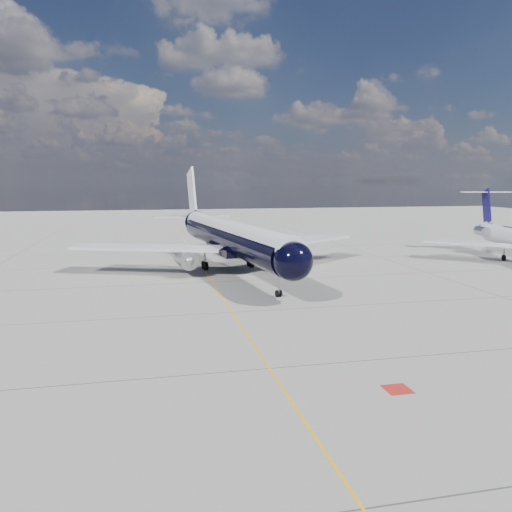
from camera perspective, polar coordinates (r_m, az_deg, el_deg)
The scene contains 4 objects.
ground at distance 67.94m, azimuth -5.59°, elevation -2.15°, with size 320.00×320.00×0.00m, color gray.
taxiway_centerline at distance 63.07m, azimuth -5.04°, elevation -2.97°, with size 0.16×160.00×0.01m, color #EDA50C.
red_marking at distance 32.62m, azimuth 15.86°, elevation -14.44°, with size 1.60×1.60×0.01m, color maroon.
main_airliner at distance 72.12m, azimuth -3.22°, elevation 2.30°, with size 43.10×52.82×15.27m.
Camera 1 is at (-7.84, -36.31, 12.56)m, focal length 35.00 mm.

